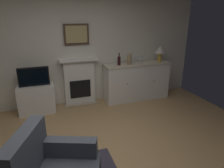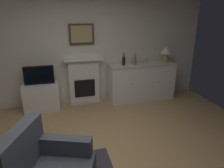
# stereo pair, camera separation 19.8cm
# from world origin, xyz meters

# --- Properties ---
(wall_rear) EXTENTS (6.22, 0.06, 2.62)m
(wall_rear) POSITION_xyz_m (0.00, 2.41, 1.31)
(wall_rear) COLOR silver
(wall_rear) RESTS_ON ground_plane
(fireplace_unit) EXTENTS (0.87, 0.30, 1.10)m
(fireplace_unit) POSITION_xyz_m (0.09, 2.28, 0.55)
(fireplace_unit) COLOR white
(fireplace_unit) RESTS_ON ground_plane
(framed_picture) EXTENTS (0.55, 0.04, 0.45)m
(framed_picture) POSITION_xyz_m (0.09, 2.33, 1.63)
(framed_picture) COLOR #473323
(sideboard_cabinet) EXTENTS (1.65, 0.49, 0.92)m
(sideboard_cabinet) POSITION_xyz_m (1.50, 2.11, 0.46)
(sideboard_cabinet) COLOR white
(sideboard_cabinet) RESTS_ON ground_plane
(table_lamp) EXTENTS (0.26, 0.26, 0.40)m
(table_lamp) POSITION_xyz_m (2.11, 2.11, 1.20)
(table_lamp) COLOR #B79338
(table_lamp) RESTS_ON sideboard_cabinet
(wine_bottle) EXTENTS (0.08, 0.08, 0.29)m
(wine_bottle) POSITION_xyz_m (1.01, 2.09, 1.03)
(wine_bottle) COLOR #331419
(wine_bottle) RESTS_ON sideboard_cabinet
(wine_glass_left) EXTENTS (0.07, 0.07, 0.16)m
(wine_glass_left) POSITION_xyz_m (1.41, 2.07, 1.04)
(wine_glass_left) COLOR silver
(wine_glass_left) RESTS_ON sideboard_cabinet
(wine_glass_center) EXTENTS (0.07, 0.07, 0.16)m
(wine_glass_center) POSITION_xyz_m (1.52, 2.09, 1.04)
(wine_glass_center) COLOR silver
(wine_glass_center) RESTS_ON sideboard_cabinet
(wine_glass_right) EXTENTS (0.07, 0.07, 0.16)m
(wine_glass_right) POSITION_xyz_m (1.63, 2.13, 1.04)
(wine_glass_right) COLOR silver
(wine_glass_right) RESTS_ON sideboard_cabinet
(vase_decorative) EXTENTS (0.11, 0.11, 0.28)m
(vase_decorative) POSITION_xyz_m (1.25, 2.06, 1.06)
(vase_decorative) COLOR #9E7F5B
(vase_decorative) RESTS_ON sideboard_cabinet
(tv_cabinet) EXTENTS (0.75, 0.42, 0.62)m
(tv_cabinet) POSITION_xyz_m (-0.89, 2.12, 0.31)
(tv_cabinet) COLOR white
(tv_cabinet) RESTS_ON ground_plane
(tv_set) EXTENTS (0.62, 0.07, 0.40)m
(tv_set) POSITION_xyz_m (-0.89, 2.10, 0.82)
(tv_set) COLOR black
(tv_set) RESTS_ON tv_cabinet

